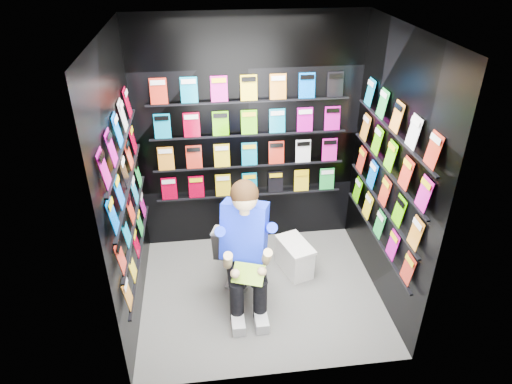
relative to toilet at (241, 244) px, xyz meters
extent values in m
plane|color=slate|center=(0.17, -0.35, -0.37)|extent=(2.40, 2.40, 0.00)
plane|color=white|center=(0.17, -0.35, 2.23)|extent=(2.40, 2.40, 0.00)
cube|color=black|center=(0.17, 0.65, 0.93)|extent=(2.40, 0.04, 2.60)
cube|color=black|center=(0.17, -1.35, 0.93)|extent=(2.40, 0.04, 2.60)
cube|color=black|center=(-1.03, -0.35, 0.93)|extent=(0.04, 2.00, 2.60)
cube|color=black|center=(1.37, -0.35, 0.93)|extent=(0.04, 2.00, 2.60)
imported|color=silver|center=(0.00, 0.00, 0.00)|extent=(0.65, 0.85, 0.73)
cube|color=white|center=(0.58, -0.05, -0.20)|extent=(0.36, 0.49, 0.33)
cube|color=white|center=(0.58, -0.05, -0.02)|extent=(0.39, 0.52, 0.03)
cube|color=#199D1F|center=(0.00, -0.73, 0.21)|extent=(0.32, 0.25, 0.12)
camera|label=1|loc=(-0.33, -3.87, 2.90)|focal=32.00mm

